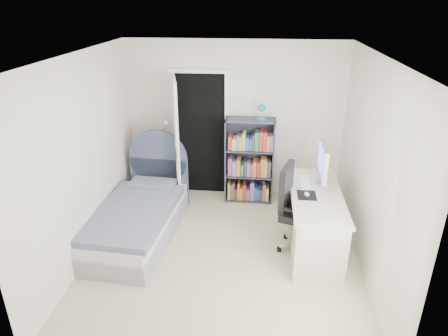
# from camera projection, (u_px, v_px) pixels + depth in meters

# --- Properties ---
(room_shell) EXTENTS (3.50, 3.70, 2.60)m
(room_shell) POSITION_uv_depth(u_px,v_px,m) (223.00, 165.00, 4.67)
(room_shell) COLOR tan
(room_shell) RESTS_ON ground
(door) EXTENTS (0.92, 0.81, 2.06)m
(door) POSITION_uv_depth(u_px,v_px,m) (185.00, 138.00, 6.21)
(door) COLOR black
(door) RESTS_ON ground
(bed) EXTENTS (1.09, 2.08, 1.24)m
(bed) POSITION_uv_depth(u_px,v_px,m) (139.00, 216.00, 5.51)
(bed) COLOR gray
(bed) RESTS_ON ground
(nightstand) EXTENTS (0.42, 0.42, 0.61)m
(nightstand) POSITION_uv_depth(u_px,v_px,m) (168.00, 176.00, 6.45)
(nightstand) COLOR tan
(nightstand) RESTS_ON ground
(floor_lamp) EXTENTS (0.20, 0.20, 1.38)m
(floor_lamp) POSITION_uv_depth(u_px,v_px,m) (167.00, 170.00, 6.26)
(floor_lamp) COLOR silver
(floor_lamp) RESTS_ON ground
(bookcase) EXTENTS (0.76, 0.33, 1.61)m
(bookcase) POSITION_uv_depth(u_px,v_px,m) (250.00, 163.00, 6.32)
(bookcase) COLOR #383B4C
(bookcase) RESTS_ON ground
(desk) EXTENTS (0.64, 1.61, 1.32)m
(desk) POSITION_uv_depth(u_px,v_px,m) (314.00, 218.00, 5.17)
(desk) COLOR beige
(desk) RESTS_ON ground
(office_chair) EXTENTS (0.64, 0.66, 1.15)m
(office_chair) POSITION_uv_depth(u_px,v_px,m) (296.00, 205.00, 5.07)
(office_chair) COLOR silver
(office_chair) RESTS_ON ground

